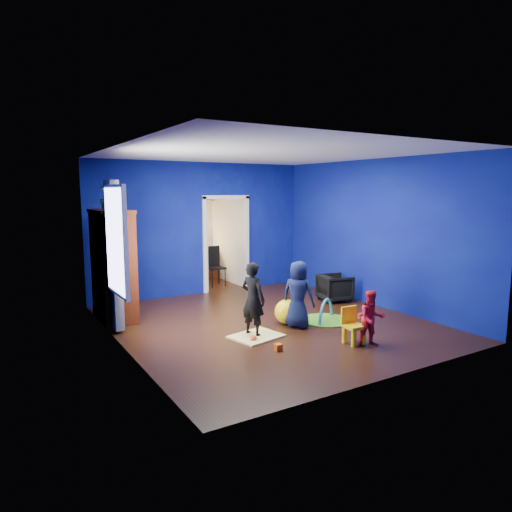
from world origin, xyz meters
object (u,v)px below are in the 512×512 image
armchair (335,288)px  toddler_red (372,318)px  study_desk (199,265)px  tv_armoire (113,265)px  hopper_ball (287,312)px  folding_chair (216,267)px  kid_chair (354,328)px  child_black (253,299)px  vase (115,204)px  child_navy (298,294)px  crt_tv (115,263)px  play_mat (326,320)px

armchair → toddler_red: 2.78m
study_desk → tv_armoire: bearing=-136.9°
hopper_ball → folding_chair: bearing=84.2°
kid_chair → folding_chair: folding_chair is taller
armchair → hopper_ball: size_ratio=1.44×
armchair → child_black: (-2.63, -1.10, 0.31)m
hopper_ball → folding_chair: size_ratio=0.46×
armchair → tv_armoire: size_ratio=0.31×
toddler_red → tv_armoire: bearing=151.5°
vase → kid_chair: vase is taller
armchair → vase: (-4.27, 0.68, 1.78)m
kid_chair → study_desk: bearing=92.3°
toddler_red → study_desk: (-0.07, 6.03, -0.04)m
tv_armoire → hopper_ball: 3.16m
vase → hopper_ball: vase is taller
child_black → child_navy: size_ratio=1.05×
armchair → crt_tv: crt_tv is taller
child_black → vase: size_ratio=6.03×
child_navy → crt_tv: 3.26m
child_navy → vase: size_ratio=5.75×
child_navy → hopper_ball: 0.43m
crt_tv → study_desk: crt_tv is taller
crt_tv → armchair: bearing=-13.1°
vase → study_desk: vase is taller
crt_tv → hopper_ball: bearing=-37.0°
child_navy → vase: bearing=23.9°
armchair → toddler_red: bearing=162.5°
child_black → crt_tv: (-1.59, 2.08, 0.43)m
kid_chair → child_black: bearing=137.8°
toddler_red → tv_armoire: tv_armoire is taller
tv_armoire → study_desk: (2.82, 2.64, -0.60)m
study_desk → folding_chair: (0.00, -0.96, 0.09)m
toddler_red → hopper_ball: 1.63m
child_black → child_navy: 0.88m
child_black → vase: (-1.63, 1.78, 1.47)m
tv_armoire → kid_chair: tv_armoire is taller
study_desk → folding_chair: 0.96m
child_navy → hopper_ball: child_navy is taller
child_navy → tv_armoire: size_ratio=0.58×
child_black → play_mat: 1.63m
folding_chair → hopper_ball: bearing=-95.8°
tv_armoire → crt_tv: tv_armoire is taller
child_navy → play_mat: 0.85m
crt_tv → vase: bearing=-97.6°
armchair → study_desk: size_ratio=0.70×
hopper_ball → folding_chair: folding_chair is taller
vase → study_desk: 4.41m
child_black → toddler_red: child_black is taller
vase → folding_chair: bearing=35.1°
child_navy → study_desk: child_navy is taller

